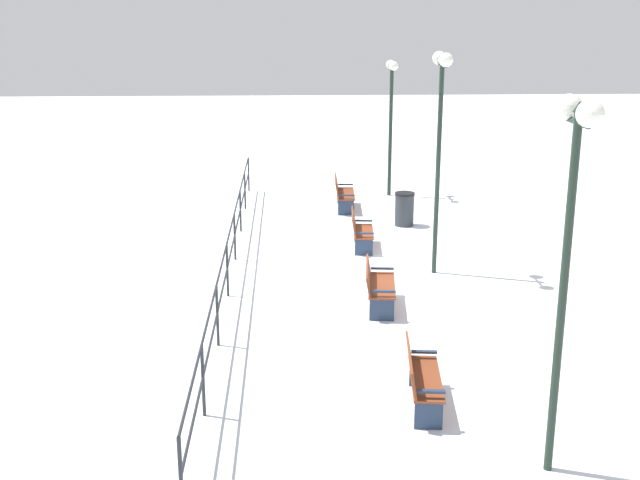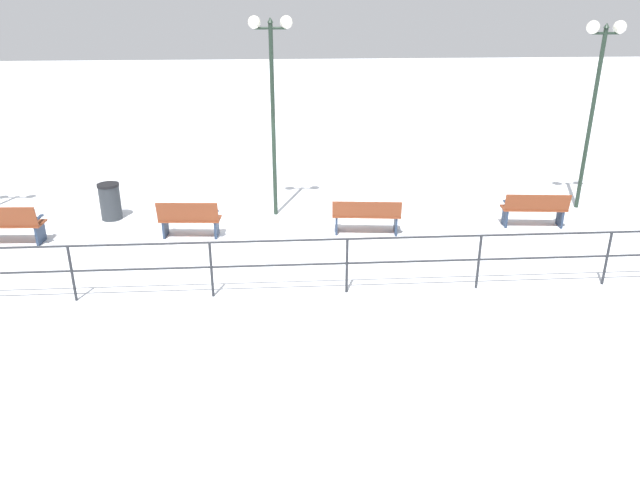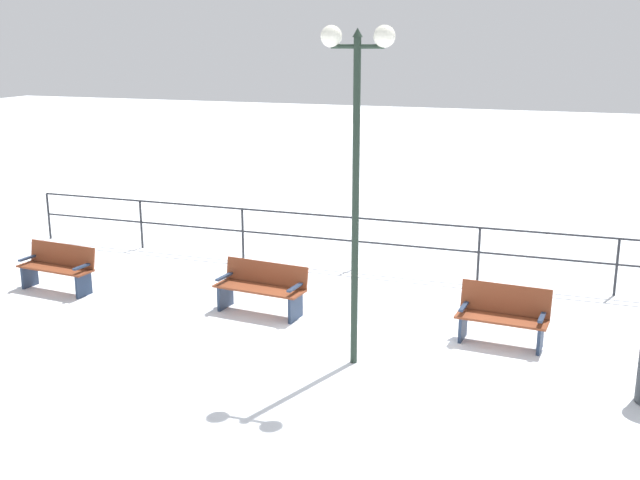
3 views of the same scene
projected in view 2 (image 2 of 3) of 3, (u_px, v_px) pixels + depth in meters
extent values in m
plane|color=white|center=(279.00, 234.00, 14.22)|extent=(80.00, 80.00, 0.00)
cube|color=brown|center=(534.00, 208.00, 14.56)|extent=(0.58, 1.55, 0.04)
cube|color=brown|center=(538.00, 203.00, 14.27)|extent=(0.25, 1.52, 0.40)
cube|color=#23334C|center=(560.00, 217.00, 14.63)|extent=(0.39, 0.09, 0.45)
cube|color=#23334C|center=(505.00, 217.00, 14.66)|extent=(0.39, 0.09, 0.45)
cube|color=#23334C|center=(562.00, 204.00, 14.51)|extent=(0.39, 0.11, 0.04)
cube|color=#23334C|center=(506.00, 203.00, 14.55)|extent=(0.39, 0.11, 0.04)
cube|color=brown|center=(366.00, 214.00, 14.16)|extent=(0.68, 1.63, 0.04)
cube|color=brown|center=(367.00, 209.00, 13.84)|extent=(0.27, 1.59, 0.38)
cube|color=#23334C|center=(395.00, 224.00, 14.22)|extent=(0.46, 0.10, 0.46)
cube|color=#23334C|center=(337.00, 223.00, 14.27)|extent=(0.46, 0.10, 0.46)
cube|color=#23334C|center=(396.00, 209.00, 14.10)|extent=(0.47, 0.12, 0.04)
cube|color=#23334C|center=(337.00, 209.00, 14.15)|extent=(0.47, 0.12, 0.04)
cube|color=brown|center=(190.00, 219.00, 13.95)|extent=(0.57, 1.42, 0.04)
cube|color=brown|center=(187.00, 212.00, 13.64)|extent=(0.22, 1.39, 0.46)
cube|color=#23334C|center=(217.00, 228.00, 14.03)|extent=(0.43, 0.08, 0.43)
cube|color=#23334C|center=(165.00, 227.00, 14.04)|extent=(0.43, 0.08, 0.43)
cube|color=#23334C|center=(216.00, 214.00, 13.92)|extent=(0.43, 0.10, 0.04)
cube|color=#23334C|center=(164.00, 214.00, 13.93)|extent=(0.43, 0.10, 0.04)
cube|color=brown|center=(5.00, 224.00, 13.56)|extent=(0.59, 1.70, 0.04)
cube|color=#23334C|center=(40.00, 233.00, 13.65)|extent=(0.46, 0.07, 0.46)
cube|color=#23334C|center=(38.00, 218.00, 13.54)|extent=(0.46, 0.09, 0.04)
cylinder|color=#1E2D23|center=(590.00, 123.00, 15.16)|extent=(0.10, 0.10, 4.48)
cylinder|color=#1E2D23|center=(605.00, 33.00, 14.35)|extent=(0.06, 0.65, 0.06)
sphere|color=white|center=(620.00, 27.00, 14.32)|extent=(0.31, 0.31, 0.31)
sphere|color=white|center=(593.00, 27.00, 14.28)|extent=(0.31, 0.31, 0.31)
cone|color=#1E2D23|center=(607.00, 25.00, 14.28)|extent=(0.15, 0.15, 0.12)
cylinder|color=#1E2D23|center=(273.00, 124.00, 14.63)|extent=(0.10, 0.10, 4.62)
cylinder|color=#1E2D23|center=(270.00, 28.00, 13.80)|extent=(0.06, 0.73, 0.06)
sphere|color=white|center=(286.00, 22.00, 13.78)|extent=(0.29, 0.29, 0.29)
sphere|color=white|center=(254.00, 22.00, 13.73)|extent=(0.29, 0.29, 0.29)
cone|color=#1E2D23|center=(270.00, 20.00, 13.74)|extent=(0.14, 0.14, 0.12)
cylinder|color=#26282D|center=(607.00, 259.00, 11.59)|extent=(0.05, 0.05, 1.08)
cylinder|color=#26282D|center=(479.00, 262.00, 11.43)|extent=(0.05, 0.05, 1.08)
cylinder|color=#26282D|center=(347.00, 266.00, 11.28)|extent=(0.05, 0.05, 1.08)
cylinder|color=#26282D|center=(211.00, 270.00, 11.12)|extent=(0.05, 0.05, 1.08)
cylinder|color=#26282D|center=(72.00, 274.00, 10.96)|extent=(0.05, 0.05, 1.08)
cylinder|color=#26282D|center=(279.00, 241.00, 10.99)|extent=(0.04, 17.50, 0.04)
cylinder|color=#26282D|center=(280.00, 265.00, 11.18)|extent=(0.04, 17.50, 0.04)
cylinder|color=#2D3338|center=(110.00, 203.00, 15.03)|extent=(0.51, 0.51, 0.85)
cylinder|color=black|center=(108.00, 185.00, 14.86)|extent=(0.53, 0.53, 0.06)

